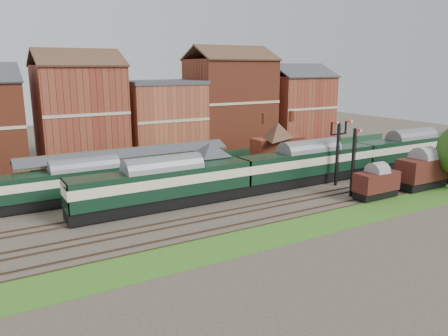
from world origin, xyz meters
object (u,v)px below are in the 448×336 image
platform_railcar (85,181)px  signal_box (210,166)px  goods_van_a (376,183)px  dmu_train (309,163)px  semaphore_bracket (338,150)px

platform_railcar → signal_box: bearing=-13.0°
signal_box → goods_van_a: (14.83, -12.25, -1.32)m
signal_box → goods_van_a: 19.28m
dmu_train → goods_van_a: dmu_train is taller
semaphore_bracket → goods_van_a: size_ratio=1.52×
semaphore_bracket → dmu_train: size_ratio=0.14×
platform_railcar → goods_van_a: (28.89, -15.50, -0.53)m
signal_box → platform_railcar: 14.44m
signal_box → goods_van_a: signal_box is taller
semaphore_bracket → goods_van_a: bearing=-91.8°
goods_van_a → dmu_train: bearing=103.7°
dmu_train → signal_box: bearing=165.6°
goods_van_a → semaphore_bracket: bearing=88.2°
signal_box → platform_railcar: size_ratio=0.34×
signal_box → platform_railcar: (-14.05, 3.25, -0.79)m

